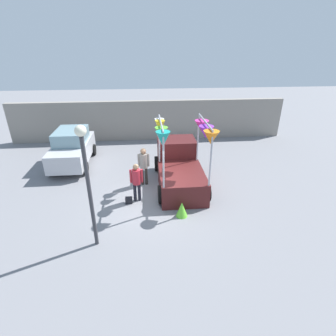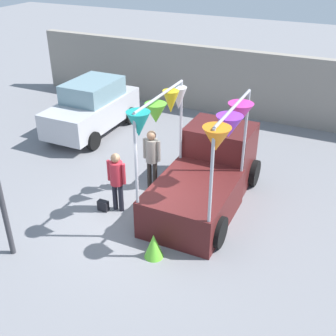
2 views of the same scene
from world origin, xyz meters
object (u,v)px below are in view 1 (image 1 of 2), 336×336
at_px(person_customer, 136,179).
at_px(folded_kite_bundle_lime, 182,209).
at_px(street_lamp, 87,172).
at_px(handbag, 129,200).
at_px(vendor_truck, 179,164).
at_px(person_vendor, 144,163).
at_px(parked_car, 72,148).

xyz_separation_m(person_customer, folded_kite_bundle_lime, (1.69, -1.26, -0.70)).
bearing_deg(street_lamp, handbag, 68.01).
xyz_separation_m(person_customer, street_lamp, (-1.29, -2.52, 1.60)).
xyz_separation_m(vendor_truck, handbag, (-2.27, -1.62, -0.79)).
height_order(person_customer, handbag, person_customer).
bearing_deg(folded_kite_bundle_lime, handbag, 152.40).
relative_size(person_customer, handbag, 5.92).
distance_m(vendor_truck, person_customer, 2.38).
relative_size(handbag, street_lamp, 0.07).
relative_size(handbag, folded_kite_bundle_lime, 0.47).
height_order(person_vendor, street_lamp, street_lamp).
height_order(person_customer, folded_kite_bundle_lime, person_customer).
xyz_separation_m(parked_car, person_customer, (3.46, -4.01, 0.06)).
height_order(parked_car, person_vendor, parked_car).
relative_size(vendor_truck, handbag, 14.82).
distance_m(person_vendor, handbag, 1.94).
height_order(handbag, folded_kite_bundle_lime, folded_kite_bundle_lime).
xyz_separation_m(street_lamp, folded_kite_bundle_lime, (2.97, 1.26, -2.30)).
distance_m(parked_car, person_vendor, 4.60).
distance_m(person_vendor, street_lamp, 4.47).
relative_size(parked_car, street_lamp, 1.00).
relative_size(parked_car, handbag, 14.29).
bearing_deg(street_lamp, vendor_truck, 50.89).
distance_m(handbag, street_lamp, 3.52).
bearing_deg(person_vendor, vendor_truck, 1.85).
bearing_deg(person_vendor, parked_car, 144.94).
xyz_separation_m(parked_car, street_lamp, (2.17, -6.53, 1.66)).
bearing_deg(street_lamp, parked_car, 108.38).
bearing_deg(parked_car, person_vendor, -35.06).
height_order(person_vendor, folded_kite_bundle_lime, person_vendor).
xyz_separation_m(person_customer, handbag, (-0.35, -0.20, -0.86)).
height_order(vendor_truck, person_customer, vendor_truck).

